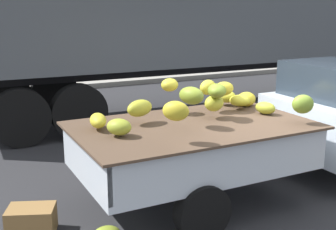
# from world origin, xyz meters

# --- Properties ---
(ground) EXTENTS (220.00, 220.00, 0.00)m
(ground) POSITION_xyz_m (0.00, 0.00, 0.00)
(ground) COLOR #28282B
(curb_strip) EXTENTS (80.00, 0.80, 0.16)m
(curb_strip) POSITION_xyz_m (0.00, 9.27, 0.08)
(curb_strip) COLOR gray
(curb_strip) RESTS_ON ground
(pickup_truck) EXTENTS (5.25, 1.84, 1.70)m
(pickup_truck) POSITION_xyz_m (0.91, 0.26, 0.89)
(pickup_truck) COLOR silver
(pickup_truck) RESTS_ON ground
(semi_trailer) EXTENTS (12.06, 2.88, 3.95)m
(semi_trailer) POSITION_xyz_m (1.92, 4.88, 2.54)
(semi_trailer) COLOR #4C5156
(semi_trailer) RESTS_ON ground
(produce_crate) EXTENTS (0.62, 0.53, 0.31)m
(produce_crate) POSITION_xyz_m (-3.15, 0.40, 0.16)
(produce_crate) COLOR olive
(produce_crate) RESTS_ON ground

